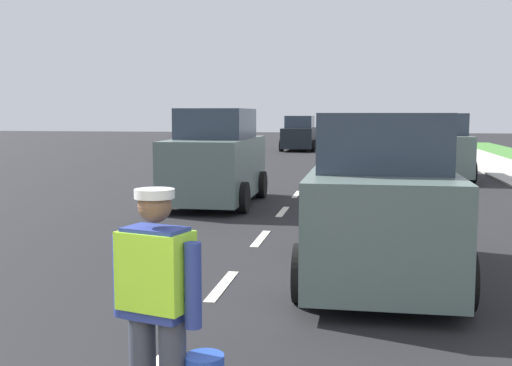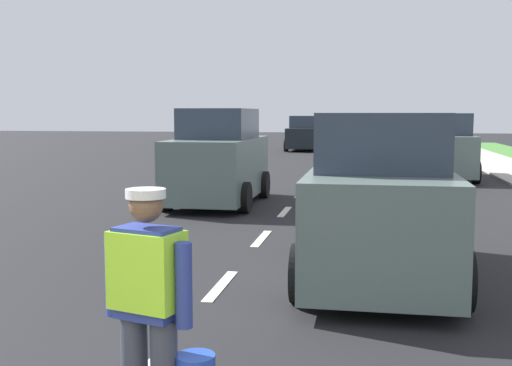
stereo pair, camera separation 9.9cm
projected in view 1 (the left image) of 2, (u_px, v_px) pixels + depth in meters
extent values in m
plane|color=black|center=(315.00, 172.00, 22.79)|extent=(96.00, 96.00, 0.00)
cube|color=silver|center=(222.00, 286.00, 7.80)|extent=(0.14, 1.40, 0.01)
cube|color=silver|center=(261.00, 239.00, 10.74)|extent=(0.14, 1.40, 0.01)
cube|color=silver|center=(283.00, 212.00, 13.68)|extent=(0.14, 1.40, 0.01)
cube|color=silver|center=(297.00, 194.00, 16.62)|extent=(0.14, 1.40, 0.01)
cube|color=silver|center=(307.00, 182.00, 19.55)|extent=(0.14, 1.40, 0.01)
cube|color=silver|center=(314.00, 173.00, 22.49)|extent=(0.14, 1.40, 0.01)
cube|color=silver|center=(320.00, 166.00, 25.43)|extent=(0.14, 1.40, 0.01)
cube|color=silver|center=(324.00, 161.00, 28.37)|extent=(0.14, 1.40, 0.01)
cube|color=silver|center=(328.00, 156.00, 31.31)|extent=(0.14, 1.40, 0.01)
cube|color=silver|center=(331.00, 153.00, 34.25)|extent=(0.14, 1.40, 0.01)
cube|color=silver|center=(333.00, 149.00, 37.19)|extent=(0.14, 1.40, 0.01)
cube|color=silver|center=(335.00, 147.00, 40.13)|extent=(0.14, 1.40, 0.01)
cube|color=silver|center=(337.00, 145.00, 43.07)|extent=(0.14, 1.40, 0.01)
cube|color=silver|center=(339.00, 143.00, 46.01)|extent=(0.14, 1.40, 0.01)
cube|color=silver|center=(340.00, 141.00, 48.95)|extent=(0.14, 1.40, 0.01)
cube|color=navy|center=(156.00, 273.00, 4.05)|extent=(0.45, 0.34, 0.60)
cube|color=#A5EA33|center=(156.00, 270.00, 4.05)|extent=(0.52, 0.40, 0.51)
cylinder|color=navy|center=(121.00, 276.00, 4.18)|extent=(0.11, 0.11, 0.55)
cylinder|color=navy|center=(193.00, 285.00, 3.94)|extent=(0.11, 0.11, 0.55)
sphere|color=brown|center=(155.00, 206.00, 4.00)|extent=(0.22, 0.22, 0.22)
cylinder|color=silver|center=(154.00, 194.00, 3.99)|extent=(0.26, 0.26, 0.06)
cube|color=slate|center=(216.00, 168.00, 14.81)|extent=(1.73, 4.06, 1.38)
cube|color=#2D3847|center=(217.00, 123.00, 14.79)|extent=(1.52, 2.23, 0.70)
cylinder|color=black|center=(243.00, 198.00, 13.48)|extent=(0.22, 0.68, 0.68)
cylinder|color=black|center=(164.00, 196.00, 13.78)|extent=(0.22, 0.68, 0.68)
cylinder|color=black|center=(261.00, 184.00, 15.95)|extent=(0.22, 0.68, 0.68)
cylinder|color=black|center=(194.00, 183.00, 16.24)|extent=(0.22, 0.68, 0.68)
cube|color=black|center=(300.00, 138.00, 36.41)|extent=(1.75, 4.33, 1.13)
cube|color=#2D3847|center=(300.00, 122.00, 36.42)|extent=(1.54, 2.38, 0.70)
cylinder|color=black|center=(313.00, 146.00, 34.99)|extent=(0.22, 0.68, 0.68)
cylinder|color=black|center=(281.00, 145.00, 35.29)|extent=(0.22, 0.68, 0.68)
cylinder|color=black|center=(316.00, 143.00, 37.62)|extent=(0.22, 0.68, 0.68)
cylinder|color=black|center=(287.00, 143.00, 37.92)|extent=(0.22, 0.68, 0.68)
cube|color=slate|center=(438.00, 154.00, 20.62)|extent=(1.72, 4.13, 1.27)
cube|color=#2D3847|center=(439.00, 124.00, 20.41)|extent=(1.52, 2.27, 0.70)
cylinder|color=black|center=(408.00, 165.00, 22.07)|extent=(0.22, 0.68, 0.68)
cylinder|color=black|center=(459.00, 165.00, 21.78)|extent=(0.22, 0.68, 0.68)
cylinder|color=black|center=(413.00, 171.00, 19.56)|extent=(0.22, 0.68, 0.68)
cylinder|color=black|center=(472.00, 172.00, 19.27)|extent=(0.22, 0.68, 0.68)
cube|color=slate|center=(380.00, 216.00, 8.15)|extent=(1.72, 4.10, 1.28)
cube|color=#2D3847|center=(382.00, 141.00, 7.94)|extent=(1.51, 2.26, 0.70)
cylinder|color=black|center=(319.00, 232.00, 9.60)|extent=(0.22, 0.68, 0.68)
cylinder|color=black|center=(437.00, 235.00, 9.30)|extent=(0.22, 0.68, 0.68)
cylinder|color=black|center=(303.00, 273.00, 7.10)|extent=(0.22, 0.68, 0.68)
cylinder|color=black|center=(464.00, 280.00, 6.81)|extent=(0.22, 0.68, 0.68)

